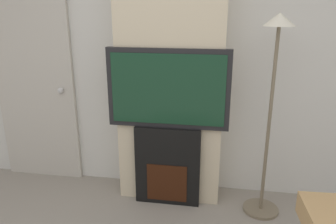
{
  "coord_description": "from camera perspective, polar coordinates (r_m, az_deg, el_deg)",
  "views": [
    {
      "loc": [
        0.45,
        -1.07,
        1.81
      ],
      "look_at": [
        0.0,
        1.67,
        0.91
      ],
      "focal_mm": 35.0,
      "sensor_mm": 36.0,
      "label": 1
    }
  ],
  "objects": [
    {
      "name": "entry_door",
      "position": [
        3.67,
        -22.12,
        4.43
      ],
      "size": [
        0.85,
        0.09,
        2.06
      ],
      "color": "#BCB7AD",
      "rests_on": "ground_plane"
    },
    {
      "name": "television",
      "position": [
        2.86,
        -0.01,
        4.03
      ],
      "size": [
        1.08,
        0.07,
        0.71
      ],
      "color": "black",
      "rests_on": "fireplace"
    },
    {
      "name": "fireplace",
      "position": [
        3.12,
        -0.0,
        -9.24
      ],
      "size": [
        0.61,
        0.15,
        0.77
      ],
      "color": "black",
      "rests_on": "ground_plane"
    },
    {
      "name": "wall_back",
      "position": [
        3.16,
        1.07,
        9.64
      ],
      "size": [
        6.0,
        0.06,
        2.7
      ],
      "color": "silver",
      "rests_on": "ground_plane"
    },
    {
      "name": "floor_lamp",
      "position": [
        2.83,
        17.76,
        3.92
      ],
      "size": [
        0.32,
        0.32,
        1.76
      ],
      "color": "#726651",
      "rests_on": "ground_plane"
    },
    {
      "name": "chimney_breast",
      "position": [
        2.97,
        0.52,
        9.11
      ],
      "size": [
        0.96,
        0.33,
        2.7
      ],
      "color": "beige",
      "rests_on": "ground_plane"
    }
  ]
}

